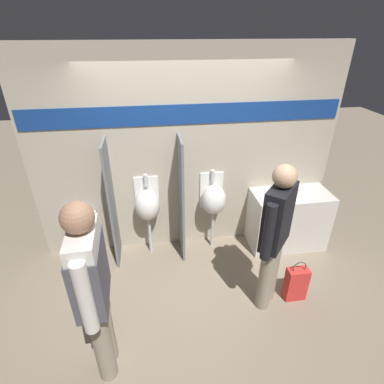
% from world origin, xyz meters
% --- Properties ---
extents(ground_plane, '(16.00, 16.00, 0.00)m').
position_xyz_m(ground_plane, '(0.00, 0.00, 0.00)').
color(ground_plane, gray).
extents(display_wall, '(3.96, 0.07, 2.70)m').
position_xyz_m(display_wall, '(0.00, 0.60, 1.36)').
color(display_wall, '#B2A893').
rests_on(display_wall, ground_plane).
extents(sink_counter, '(1.06, 0.53, 0.83)m').
position_xyz_m(sink_counter, '(1.40, 0.30, 0.42)').
color(sink_counter, silver).
rests_on(sink_counter, ground_plane).
extents(sink_basin, '(0.33, 0.33, 0.27)m').
position_xyz_m(sink_basin, '(1.35, 0.36, 0.90)').
color(sink_basin, white).
rests_on(sink_basin, sink_counter).
extents(cell_phone, '(0.07, 0.14, 0.01)m').
position_xyz_m(cell_phone, '(1.08, 0.20, 0.84)').
color(cell_phone, '#232328').
rests_on(cell_phone, sink_counter).
extents(divider_near_counter, '(0.03, 0.45, 1.68)m').
position_xyz_m(divider_near_counter, '(-1.00, 0.35, 0.84)').
color(divider_near_counter, slate).
rests_on(divider_near_counter, ground_plane).
extents(divider_mid, '(0.03, 0.45, 1.68)m').
position_xyz_m(divider_mid, '(-0.11, 0.35, 0.84)').
color(divider_mid, slate).
rests_on(divider_mid, ground_plane).
extents(urinal_near_counter, '(0.33, 0.33, 1.16)m').
position_xyz_m(urinal_near_counter, '(-0.56, 0.41, 0.77)').
color(urinal_near_counter, silver).
rests_on(urinal_near_counter, ground_plane).
extents(urinal_far, '(0.33, 0.33, 1.16)m').
position_xyz_m(urinal_far, '(0.33, 0.41, 0.77)').
color(urinal_far, silver).
rests_on(urinal_far, ground_plane).
extents(toilet, '(0.43, 0.59, 0.81)m').
position_xyz_m(toilet, '(-1.44, 0.24, 0.27)').
color(toilet, white).
rests_on(toilet, ground_plane).
extents(person_in_vest, '(0.25, 0.63, 1.80)m').
position_xyz_m(person_in_vest, '(-1.00, -1.20, 1.04)').
color(person_in_vest, gray).
rests_on(person_in_vest, ground_plane).
extents(person_with_lanyard, '(0.44, 0.48, 1.73)m').
position_xyz_m(person_with_lanyard, '(0.73, -0.68, 0.96)').
color(person_with_lanyard, gray).
rests_on(person_with_lanyard, ground_plane).
extents(shopping_bag, '(0.24, 0.13, 0.54)m').
position_xyz_m(shopping_bag, '(1.09, -0.68, 0.22)').
color(shopping_bag, red).
rests_on(shopping_bag, ground_plane).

